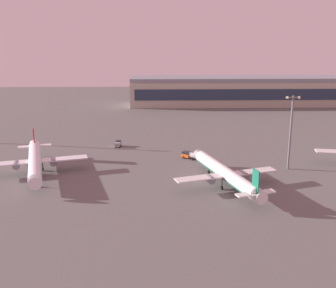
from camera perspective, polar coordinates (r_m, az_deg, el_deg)
name	(u,v)px	position (r m, az deg, el deg)	size (l,w,h in m)	color
ground_plane	(191,180)	(129.10, 3.15, -4.82)	(416.00, 416.00, 0.00)	#605E5B
terminal_building	(242,91)	(256.20, 9.94, 6.99)	(131.20, 22.40, 16.40)	#B2AD99
airplane_taxiway_distant	(226,174)	(123.59, 7.77, -3.97)	(30.62, 38.93, 10.25)	silver
airplane_near_gate	(35,161)	(139.45, -17.41, -2.21)	(32.39, 41.25, 10.76)	white
cargo_loader	(118,144)	(164.99, -6.70, 0.05)	(2.24, 4.26, 2.25)	gray
fuel_truck	(190,155)	(149.03, 2.93, -1.47)	(6.31, 5.44, 2.35)	#D85919
apron_light_east	(291,128)	(140.31, 16.14, 2.12)	(4.80, 0.90, 23.98)	slate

